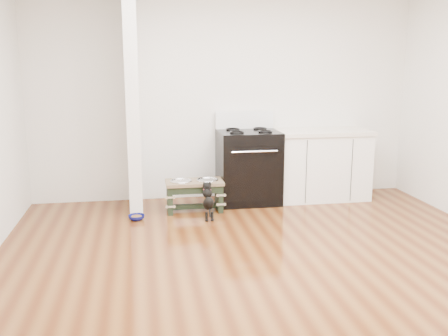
% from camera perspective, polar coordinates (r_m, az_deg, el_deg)
% --- Properties ---
extents(ground, '(5.00, 5.00, 0.00)m').
position_cam_1_polar(ground, '(4.47, 5.57, -11.45)').
color(ground, '#4D230D').
rests_on(ground, ground).
extents(room_shell, '(5.00, 5.00, 5.00)m').
position_cam_1_polar(room_shell, '(4.10, 6.03, 9.80)').
color(room_shell, silver).
rests_on(room_shell, ground).
extents(partition_wall, '(0.15, 0.80, 2.70)m').
position_cam_1_polar(partition_wall, '(6.06, -10.39, 7.82)').
color(partition_wall, silver).
rests_on(partition_wall, ground).
extents(oven_range, '(0.76, 0.69, 1.14)m').
position_cam_1_polar(oven_range, '(6.39, 2.80, 0.30)').
color(oven_range, black).
rests_on(oven_range, ground).
extents(cabinet_run, '(1.24, 0.64, 0.91)m').
position_cam_1_polar(cabinet_run, '(6.68, 11.00, 0.40)').
color(cabinet_run, white).
rests_on(cabinet_run, ground).
extents(dog_feeder, '(0.69, 0.37, 0.39)m').
position_cam_1_polar(dog_feeder, '(6.03, -3.40, -2.48)').
color(dog_feeder, black).
rests_on(dog_feeder, ground).
extents(puppy, '(0.12, 0.35, 0.42)m').
position_cam_1_polar(puppy, '(5.75, -1.84, -3.58)').
color(puppy, black).
rests_on(puppy, ground).
extents(floor_bowl, '(0.24, 0.24, 0.06)m').
position_cam_1_polar(floor_bowl, '(5.83, -9.96, -5.59)').
color(floor_bowl, '#0C1058').
rests_on(floor_bowl, ground).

